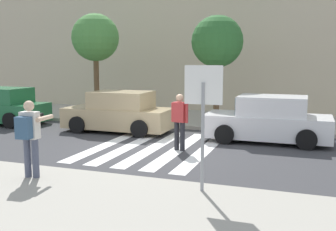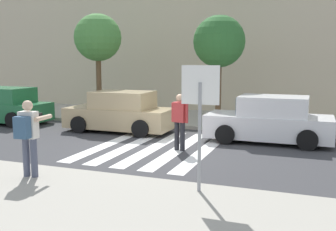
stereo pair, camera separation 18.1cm
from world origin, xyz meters
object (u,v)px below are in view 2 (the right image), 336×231
at_px(stop_sign, 200,100).
at_px(pedestrian_crossing, 180,119).
at_px(photographer_with_backpack, 28,132).
at_px(street_tree_center, 219,42).
at_px(parked_car_white, 270,121).
at_px(parked_car_tan, 121,113).
at_px(street_tree_west, 98,38).
at_px(parked_car_green, 4,106).

relative_size(stop_sign, pedestrian_crossing, 1.45).
bearing_deg(photographer_with_backpack, street_tree_center, 76.42).
bearing_deg(parked_car_white, pedestrian_crossing, -137.33).
distance_m(parked_car_tan, street_tree_west, 4.33).
relative_size(pedestrian_crossing, parked_car_tan, 0.42).
relative_size(parked_car_green, street_tree_west, 0.89).
distance_m(stop_sign, pedestrian_crossing, 4.23).
relative_size(stop_sign, parked_car_white, 0.61).
bearing_deg(parked_car_green, street_tree_center, 16.31).
relative_size(parked_car_white, street_tree_center, 0.93).
xyz_separation_m(parked_car_white, street_tree_center, (-2.37, 2.59, 2.72)).
bearing_deg(photographer_with_backpack, parked_car_tan, 99.12).
distance_m(street_tree_west, street_tree_center, 5.45).
relative_size(photographer_with_backpack, parked_car_white, 0.42).
height_order(stop_sign, parked_car_green, stop_sign).
height_order(stop_sign, pedestrian_crossing, stop_sign).
bearing_deg(street_tree_center, pedestrian_crossing, -90.49).
height_order(parked_car_green, parked_car_white, same).
height_order(stop_sign, street_tree_west, street_tree_west).
bearing_deg(parked_car_tan, pedestrian_crossing, -35.19).
height_order(stop_sign, parked_car_white, stop_sign).
relative_size(photographer_with_backpack, street_tree_center, 0.39).
relative_size(parked_car_tan, street_tree_west, 0.89).
bearing_deg(parked_car_green, photographer_with_backpack, -43.72).
relative_size(street_tree_west, street_tree_center, 1.05).
relative_size(parked_car_white, street_tree_west, 0.89).
height_order(photographer_with_backpack, pedestrian_crossing, photographer_with_backpack).
bearing_deg(parked_car_green, parked_car_white, 0.00).
bearing_deg(parked_car_tan, parked_car_white, 0.00).
relative_size(parked_car_tan, street_tree_center, 0.93).
distance_m(photographer_with_backpack, parked_car_green, 9.27).
distance_m(pedestrian_crossing, parked_car_green, 9.10).
distance_m(photographer_with_backpack, street_tree_west, 9.58).
relative_size(pedestrian_crossing, parked_car_green, 0.42).
xyz_separation_m(photographer_with_backpack, street_tree_west, (-3.27, 8.65, 2.51)).
bearing_deg(parked_car_tan, street_tree_center, 39.03).
bearing_deg(street_tree_center, parked_car_tan, -140.97).
bearing_deg(parked_car_green, stop_sign, -29.60).
bearing_deg(parked_car_green, parked_car_tan, 0.00).
xyz_separation_m(photographer_with_backpack, parked_car_tan, (-1.03, 6.40, -0.44)).
bearing_deg(street_tree_center, parked_car_white, -47.52).
bearing_deg(photographer_with_backpack, stop_sign, 6.32).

